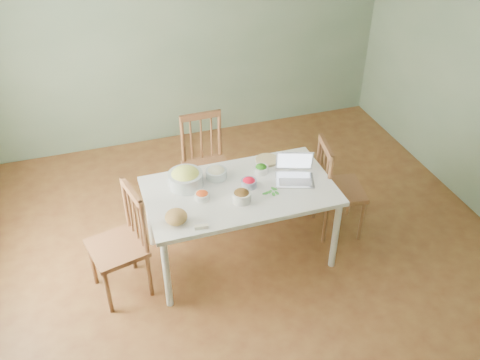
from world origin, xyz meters
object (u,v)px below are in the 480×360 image
object	(u,v)px
chair_right	(341,188)
bread_boule	(176,217)
bowl_squash	(185,177)
chair_left	(116,246)
laptop	(295,171)
dining_table	(240,223)
chair_far	(208,167)

from	to	relation	value
chair_right	bread_boule	distance (m)	1.75
bowl_squash	chair_right	bearing A→B (deg)	-5.13
chair_right	bowl_squash	distance (m)	1.55
chair_left	laptop	distance (m)	1.69
chair_right	laptop	size ratio (longest dim) A/B	3.02
bread_boule	dining_table	bearing A→B (deg)	23.33
dining_table	chair_left	bearing A→B (deg)	-174.96
chair_right	bowl_squash	bearing A→B (deg)	95.28
chair_far	chair_left	xyz separation A→B (m)	(-1.04, -0.91, -0.00)
dining_table	chair_far	size ratio (longest dim) A/B	1.60
chair_left	chair_right	distance (m)	2.20
chair_far	bread_boule	bearing A→B (deg)	-117.76
chair_left	laptop	bearing A→B (deg)	78.71
chair_right	laptop	xyz separation A→B (m)	(-0.55, -0.10, 0.39)
laptop	chair_right	bearing A→B (deg)	29.58
dining_table	bowl_squash	distance (m)	0.68
dining_table	chair_left	world-z (taller)	chair_left
bread_boule	chair_far	bearing A→B (deg)	63.30
bread_boule	laptop	distance (m)	1.17
chair_far	chair_right	xyz separation A→B (m)	(1.15, -0.74, -0.01)
chair_far	bowl_squash	bearing A→B (deg)	-121.22
chair_left	chair_right	size ratio (longest dim) A/B	1.02
dining_table	bread_boule	world-z (taller)	bread_boule
bowl_squash	bread_boule	bearing A→B (deg)	-111.90
chair_left	bowl_squash	bearing A→B (deg)	99.89
bread_boule	laptop	xyz separation A→B (m)	(1.14, 0.24, 0.06)
chair_right	chair_left	bearing A→B (deg)	104.70
dining_table	bread_boule	bearing A→B (deg)	-156.67
chair_far	bread_boule	distance (m)	1.25
chair_far	bowl_squash	size ratio (longest dim) A/B	3.35
laptop	chair_left	bearing A→B (deg)	-158.64
chair_left	bowl_squash	xyz separation A→B (m)	(0.69, 0.30, 0.35)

